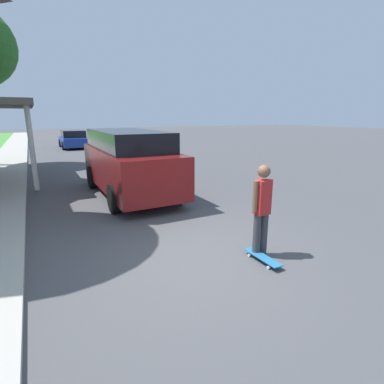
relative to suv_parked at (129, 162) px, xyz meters
name	(u,v)px	position (x,y,z in m)	size (l,w,h in m)	color
ground_plane	(191,254)	(-0.28, -4.70, -1.08)	(120.00, 120.00, 0.00)	#49494C
suv_parked	(129,162)	(0.00, 0.00, 0.00)	(2.04, 5.13, 2.03)	maroon
car_down_street	(74,139)	(0.28, 16.18, -0.42)	(1.98, 4.17, 1.37)	navy
skateboarder	(262,207)	(0.80, -5.33, -0.15)	(0.41, 0.22, 1.67)	#38383D
skateboard	(262,257)	(0.70, -5.54, -1.00)	(0.21, 0.81, 0.10)	#236B99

